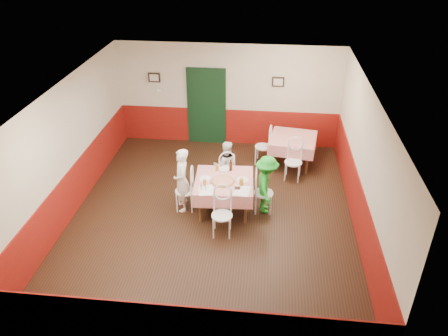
# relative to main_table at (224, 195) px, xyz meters

# --- Properties ---
(floor) EXTENTS (7.00, 7.00, 0.00)m
(floor) POSITION_rel_main_table_xyz_m (-0.23, -0.22, -0.38)
(floor) COLOR black
(floor) RESTS_ON ground
(ceiling) EXTENTS (7.00, 7.00, 0.00)m
(ceiling) POSITION_rel_main_table_xyz_m (-0.23, -0.22, 2.42)
(ceiling) COLOR white
(ceiling) RESTS_ON back_wall
(back_wall) EXTENTS (6.00, 0.10, 2.80)m
(back_wall) POSITION_rel_main_table_xyz_m (-0.23, 3.28, 1.02)
(back_wall) COLOR beige
(back_wall) RESTS_ON ground
(front_wall) EXTENTS (6.00, 0.10, 2.80)m
(front_wall) POSITION_rel_main_table_xyz_m (-0.23, -3.72, 1.02)
(front_wall) COLOR beige
(front_wall) RESTS_ON ground
(left_wall) EXTENTS (0.10, 7.00, 2.80)m
(left_wall) POSITION_rel_main_table_xyz_m (-3.23, -0.22, 1.02)
(left_wall) COLOR beige
(left_wall) RESTS_ON ground
(right_wall) EXTENTS (0.10, 7.00, 2.80)m
(right_wall) POSITION_rel_main_table_xyz_m (2.77, -0.22, 1.02)
(right_wall) COLOR beige
(right_wall) RESTS_ON ground
(wainscot_back) EXTENTS (6.00, 0.03, 1.00)m
(wainscot_back) POSITION_rel_main_table_xyz_m (-0.23, 3.27, 0.12)
(wainscot_back) COLOR maroon
(wainscot_back) RESTS_ON ground
(wainscot_front) EXTENTS (6.00, 0.03, 1.00)m
(wainscot_front) POSITION_rel_main_table_xyz_m (-0.23, -3.70, 0.12)
(wainscot_front) COLOR maroon
(wainscot_front) RESTS_ON ground
(wainscot_left) EXTENTS (0.03, 7.00, 1.00)m
(wainscot_left) POSITION_rel_main_table_xyz_m (-3.21, -0.22, 0.12)
(wainscot_left) COLOR maroon
(wainscot_left) RESTS_ON ground
(wainscot_right) EXTENTS (0.03, 7.00, 1.00)m
(wainscot_right) POSITION_rel_main_table_xyz_m (2.76, -0.22, 0.12)
(wainscot_right) COLOR maroon
(wainscot_right) RESTS_ON ground
(door) EXTENTS (0.96, 0.06, 2.10)m
(door) POSITION_rel_main_table_xyz_m (-0.83, 3.23, 0.68)
(door) COLOR black
(door) RESTS_ON ground
(picture_left) EXTENTS (0.32, 0.03, 0.26)m
(picture_left) POSITION_rel_main_table_xyz_m (-2.23, 3.23, 1.48)
(picture_left) COLOR black
(picture_left) RESTS_ON back_wall
(picture_right) EXTENTS (0.32, 0.03, 0.26)m
(picture_right) POSITION_rel_main_table_xyz_m (1.07, 3.23, 1.48)
(picture_right) COLOR black
(picture_right) RESTS_ON back_wall
(thermostat) EXTENTS (0.10, 0.03, 0.10)m
(thermostat) POSITION_rel_main_table_xyz_m (-2.13, 3.23, 1.12)
(thermostat) COLOR white
(thermostat) RESTS_ON back_wall
(main_table) EXTENTS (1.29, 1.29, 0.77)m
(main_table) POSITION_rel_main_table_xyz_m (0.00, 0.00, 0.00)
(main_table) COLOR red
(main_table) RESTS_ON ground
(second_table) EXTENTS (1.27, 1.27, 0.77)m
(second_table) POSITION_rel_main_table_xyz_m (1.52, 2.22, 0.00)
(second_table) COLOR red
(second_table) RESTS_ON ground
(chair_left) EXTENTS (0.44, 0.44, 0.90)m
(chair_left) POSITION_rel_main_table_xyz_m (-0.85, -0.05, 0.08)
(chair_left) COLOR white
(chair_left) RESTS_ON ground
(chair_right) EXTENTS (0.43, 0.43, 0.90)m
(chair_right) POSITION_rel_main_table_xyz_m (0.85, 0.05, 0.08)
(chair_right) COLOR white
(chair_right) RESTS_ON ground
(chair_far) EXTENTS (0.51, 0.51, 0.90)m
(chair_far) POSITION_rel_main_table_xyz_m (-0.05, 0.85, 0.08)
(chair_far) COLOR white
(chair_far) RESTS_ON ground
(chair_near) EXTENTS (0.44, 0.44, 0.90)m
(chair_near) POSITION_rel_main_table_xyz_m (0.05, -0.85, 0.08)
(chair_near) COLOR white
(chair_near) RESTS_ON ground
(chair_second_a) EXTENTS (0.48, 0.48, 0.90)m
(chair_second_a) POSITION_rel_main_table_xyz_m (0.77, 2.22, 0.08)
(chair_second_a) COLOR white
(chair_second_a) RESTS_ON ground
(chair_second_b) EXTENTS (0.48, 0.48, 0.90)m
(chair_second_b) POSITION_rel_main_table_xyz_m (1.52, 1.47, 0.08)
(chair_second_b) COLOR white
(chair_second_b) RESTS_ON ground
(pizza) EXTENTS (0.50, 0.50, 0.03)m
(pizza) POSITION_rel_main_table_xyz_m (-0.02, -0.07, 0.40)
(pizza) COLOR #B74723
(pizza) RESTS_ON main_table
(plate_left) EXTENTS (0.26, 0.26, 0.01)m
(plate_left) POSITION_rel_main_table_xyz_m (-0.41, -0.00, 0.39)
(plate_left) COLOR white
(plate_left) RESTS_ON main_table
(plate_right) EXTENTS (0.26, 0.26, 0.01)m
(plate_right) POSITION_rel_main_table_xyz_m (0.39, 0.03, 0.39)
(plate_right) COLOR white
(plate_right) RESTS_ON main_table
(plate_far) EXTENTS (0.26, 0.26, 0.01)m
(plate_far) POSITION_rel_main_table_xyz_m (-0.04, 0.44, 0.39)
(plate_far) COLOR white
(plate_far) RESTS_ON main_table
(glass_a) EXTENTS (0.07, 0.07, 0.13)m
(glass_a) POSITION_rel_main_table_xyz_m (-0.37, -0.26, 0.45)
(glass_a) COLOR #BF7219
(glass_a) RESTS_ON main_table
(glass_b) EXTENTS (0.09, 0.09, 0.16)m
(glass_b) POSITION_rel_main_table_xyz_m (0.38, -0.17, 0.46)
(glass_b) COLOR #BF7219
(glass_b) RESTS_ON main_table
(glass_c) EXTENTS (0.07, 0.07, 0.13)m
(glass_c) POSITION_rel_main_table_xyz_m (-0.20, 0.39, 0.45)
(glass_c) COLOR #BF7219
(glass_c) RESTS_ON main_table
(beer_bottle) EXTENTS (0.07, 0.07, 0.24)m
(beer_bottle) POSITION_rel_main_table_xyz_m (0.10, 0.41, 0.51)
(beer_bottle) COLOR #381C0A
(beer_bottle) RESTS_ON main_table
(shaker_a) EXTENTS (0.04, 0.04, 0.09)m
(shaker_a) POSITION_rel_main_table_xyz_m (-0.42, -0.45, 0.43)
(shaker_a) COLOR silver
(shaker_a) RESTS_ON main_table
(shaker_b) EXTENTS (0.04, 0.04, 0.09)m
(shaker_b) POSITION_rel_main_table_xyz_m (-0.33, -0.45, 0.43)
(shaker_b) COLOR silver
(shaker_b) RESTS_ON main_table
(shaker_c) EXTENTS (0.04, 0.04, 0.09)m
(shaker_c) POSITION_rel_main_table_xyz_m (-0.43, -0.38, 0.43)
(shaker_c) COLOR #B23319
(shaker_c) RESTS_ON main_table
(menu_left) EXTENTS (0.37, 0.45, 0.00)m
(menu_left) POSITION_rel_main_table_xyz_m (-0.32, -0.44, 0.39)
(menu_left) COLOR white
(menu_left) RESTS_ON main_table
(menu_right) EXTENTS (0.36, 0.44, 0.00)m
(menu_right) POSITION_rel_main_table_xyz_m (0.41, -0.38, 0.39)
(menu_right) COLOR white
(menu_right) RESTS_ON main_table
(wallet) EXTENTS (0.12, 0.10, 0.02)m
(wallet) POSITION_rel_main_table_xyz_m (0.31, -0.31, 0.40)
(wallet) COLOR black
(wallet) RESTS_ON main_table
(diner_left) EXTENTS (0.47, 0.60, 1.44)m
(diner_left) POSITION_rel_main_table_xyz_m (-0.90, -0.05, 0.35)
(diner_left) COLOR gray
(diner_left) RESTS_ON ground
(diner_far) EXTENTS (0.68, 0.59, 1.20)m
(diner_far) POSITION_rel_main_table_xyz_m (-0.05, 0.90, 0.23)
(diner_far) COLOR gray
(diner_far) RESTS_ON ground
(diner_right) EXTENTS (0.56, 0.90, 1.33)m
(diner_right) POSITION_rel_main_table_xyz_m (0.90, 0.05, 0.29)
(diner_right) COLOR gray
(diner_right) RESTS_ON ground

